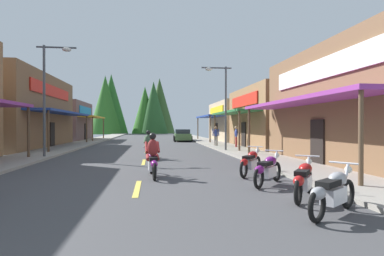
# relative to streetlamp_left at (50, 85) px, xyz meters

# --- Properties ---
(ground) EXTENTS (10.22, 86.08, 0.10)m
(ground) POSITION_rel_streetlamp_left_xyz_m (5.19, 10.63, -4.13)
(ground) COLOR #424244
(sidewalk_left) EXTENTS (2.77, 86.08, 0.12)m
(sidewalk_left) POSITION_rel_streetlamp_left_xyz_m (-1.31, 10.63, -4.02)
(sidewalk_left) COLOR gray
(sidewalk_left) RESTS_ON ground
(sidewalk_right) EXTENTS (2.77, 86.08, 0.12)m
(sidewalk_right) POSITION_rel_streetlamp_left_xyz_m (11.69, 10.63, -4.02)
(sidewalk_right) COLOR gray
(sidewalk_right) RESTS_ON ground
(centerline_dashes) EXTENTS (0.16, 59.05, 0.01)m
(centerline_dashes) POSITION_rel_streetlamp_left_xyz_m (5.19, 13.25, -4.07)
(centerline_dashes) COLOR #E0C64C
(centerline_dashes) RESTS_ON ground
(storefront_left_middle) EXTENTS (8.29, 13.50, 6.01)m
(storefront_left_middle) POSITION_rel_streetlamp_left_xyz_m (-5.90, 9.00, -1.07)
(storefront_left_middle) COLOR brown
(storefront_left_middle) RESTS_ON ground
(storefront_left_far) EXTENTS (8.76, 9.13, 4.76)m
(storefront_left_far) POSITION_rel_streetlamp_left_xyz_m (-6.13, 21.87, -1.69)
(storefront_left_far) COLOR brown
(storefront_left_far) RESTS_ON ground
(storefront_right_middle) EXTENTS (8.57, 9.75, 4.94)m
(storefront_right_middle) POSITION_rel_streetlamp_left_xyz_m (16.42, 6.60, -1.60)
(storefront_right_middle) COLOR olive
(storefront_right_middle) RESTS_ON ground
(storefront_right_far) EXTENTS (9.62, 10.01, 4.58)m
(storefront_right_far) POSITION_rel_streetlamp_left_xyz_m (16.94, 17.52, -1.78)
(storefront_right_far) COLOR tan
(storefront_right_far) RESTS_ON ground
(streetlamp_left) EXTENTS (2.12, 0.30, 6.27)m
(streetlamp_left) POSITION_rel_streetlamp_left_xyz_m (0.00, 0.00, 0.00)
(streetlamp_left) COLOR #474C51
(streetlamp_left) RESTS_ON ground
(streetlamp_right) EXTENTS (2.12, 0.30, 5.94)m
(streetlamp_right) POSITION_rel_streetlamp_left_xyz_m (10.37, 3.12, -0.18)
(streetlamp_right) COLOR #474C51
(streetlamp_right) RESTS_ON ground
(motorcycle_parked_right_0) EXTENTS (1.78, 1.35, 1.04)m
(motorcycle_parked_right_0) POSITION_rel_streetlamp_left_xyz_m (9.24, -12.18, -3.59)
(motorcycle_parked_right_0) COLOR black
(motorcycle_parked_right_0) RESTS_ON ground
(motorcycle_parked_right_1) EXTENTS (1.35, 1.78, 1.04)m
(motorcycle_parked_right_1) POSITION_rel_streetlamp_left_xyz_m (9.35, -10.76, -3.59)
(motorcycle_parked_right_1) COLOR black
(motorcycle_parked_right_1) RESTS_ON ground
(motorcycle_parked_right_2) EXTENTS (1.50, 1.66, 1.04)m
(motorcycle_parked_right_2) POSITION_rel_streetlamp_left_xyz_m (9.12, -8.95, -3.59)
(motorcycle_parked_right_2) COLOR black
(motorcycle_parked_right_2) RESTS_ON ground
(motorcycle_parked_right_3) EXTENTS (1.37, 1.77, 1.04)m
(motorcycle_parked_right_3) POSITION_rel_streetlamp_left_xyz_m (9.18, -7.09, -3.59)
(motorcycle_parked_right_3) COLOR black
(motorcycle_parked_right_3) RESTS_ON ground
(rider_cruising_lead) EXTENTS (0.60, 2.14, 1.57)m
(rider_cruising_lead) POSITION_rel_streetlamp_left_xyz_m (5.63, -7.05, -3.42)
(rider_cruising_lead) COLOR black
(rider_cruising_lead) RESTS_ON ground
(rider_cruising_trailing) EXTENTS (0.60, 2.14, 1.57)m
(rider_cruising_trailing) POSITION_rel_streetlamp_left_xyz_m (5.40, -0.94, -3.42)
(rider_cruising_trailing) COLOR black
(rider_cruising_trailing) RESTS_ON ground
(pedestrian_by_shop) EXTENTS (0.57, 0.29, 1.78)m
(pedestrian_by_shop) POSITION_rel_streetlamp_left_xyz_m (11.01, 8.02, -3.04)
(pedestrian_by_shop) COLOR #B2A599
(pedestrian_by_shop) RESTS_ON ground
(pedestrian_browsing) EXTENTS (0.30, 0.57, 1.79)m
(pedestrian_browsing) POSITION_rel_streetlamp_left_xyz_m (12.27, 6.08, -3.03)
(pedestrian_browsing) COLOR maroon
(pedestrian_browsing) RESTS_ON ground
(parked_car_curbside) EXTENTS (2.19, 4.37, 1.40)m
(parked_car_curbside) POSITION_rel_streetlamp_left_xyz_m (9.10, 17.98, -3.39)
(parked_car_curbside) COLOR #4C723F
(parked_car_curbside) RESTS_ON ground
(treeline_backdrop) EXTENTS (20.17, 13.11, 13.67)m
(treeline_backdrop) POSITION_rel_streetlamp_left_xyz_m (0.62, 54.97, 2.21)
(treeline_backdrop) COLOR #236523
(treeline_backdrop) RESTS_ON ground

